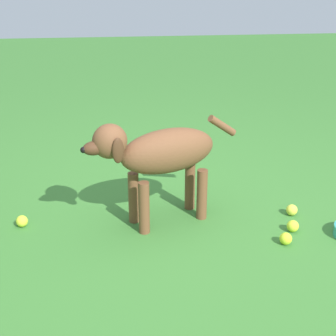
{
  "coord_description": "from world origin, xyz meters",
  "views": [
    {
      "loc": [
        2.47,
        -0.31,
        1.43
      ],
      "look_at": [
        -0.13,
        -0.03,
        0.32
      ],
      "focal_mm": 55.05,
      "sensor_mm": 36.0,
      "label": 1
    }
  ],
  "objects_px": {
    "tennis_ball_0": "(22,221)",
    "tennis_ball_2": "(292,210)",
    "tennis_ball_1": "(191,162)",
    "tennis_ball_3": "(293,226)",
    "dog": "(159,154)",
    "tennis_ball_4": "(286,239)"
  },
  "relations": [
    {
      "from": "tennis_ball_0",
      "to": "tennis_ball_1",
      "type": "distance_m",
      "value": 1.32
    },
    {
      "from": "tennis_ball_0",
      "to": "tennis_ball_3",
      "type": "bearing_deg",
      "value": 81.71
    },
    {
      "from": "tennis_ball_2",
      "to": "tennis_ball_4",
      "type": "height_order",
      "value": "same"
    },
    {
      "from": "tennis_ball_2",
      "to": "tennis_ball_1",
      "type": "bearing_deg",
      "value": -149.29
    },
    {
      "from": "tennis_ball_0",
      "to": "tennis_ball_1",
      "type": "bearing_deg",
      "value": 125.4
    },
    {
      "from": "tennis_ball_1",
      "to": "tennis_ball_4",
      "type": "height_order",
      "value": "same"
    },
    {
      "from": "dog",
      "to": "tennis_ball_2",
      "type": "height_order",
      "value": "dog"
    },
    {
      "from": "tennis_ball_2",
      "to": "tennis_ball_3",
      "type": "xyz_separation_m",
      "value": [
        0.19,
        -0.06,
        0.0
      ]
    },
    {
      "from": "tennis_ball_0",
      "to": "tennis_ball_4",
      "type": "relative_size",
      "value": 1.0
    },
    {
      "from": "tennis_ball_3",
      "to": "tennis_ball_4",
      "type": "bearing_deg",
      "value": -32.78
    },
    {
      "from": "tennis_ball_3",
      "to": "tennis_ball_4",
      "type": "relative_size",
      "value": 1.0
    },
    {
      "from": "tennis_ball_2",
      "to": "tennis_ball_4",
      "type": "bearing_deg",
      "value": -23.9
    },
    {
      "from": "tennis_ball_1",
      "to": "tennis_ball_2",
      "type": "height_order",
      "value": "same"
    },
    {
      "from": "dog",
      "to": "tennis_ball_0",
      "type": "height_order",
      "value": "dog"
    },
    {
      "from": "dog",
      "to": "tennis_ball_1",
      "type": "height_order",
      "value": "dog"
    },
    {
      "from": "dog",
      "to": "tennis_ball_3",
      "type": "xyz_separation_m",
      "value": [
        0.19,
        0.72,
        -0.38
      ]
    },
    {
      "from": "tennis_ball_0",
      "to": "tennis_ball_2",
      "type": "bearing_deg",
      "value": 88.82
    },
    {
      "from": "tennis_ball_0",
      "to": "tennis_ball_4",
      "type": "bearing_deg",
      "value": 76.33
    },
    {
      "from": "tennis_ball_0",
      "to": "tennis_ball_3",
      "type": "height_order",
      "value": "same"
    },
    {
      "from": "tennis_ball_2",
      "to": "tennis_ball_3",
      "type": "bearing_deg",
      "value": -17.07
    },
    {
      "from": "tennis_ball_0",
      "to": "tennis_ball_3",
      "type": "xyz_separation_m",
      "value": [
        0.22,
        1.49,
        0.0
      ]
    },
    {
      "from": "dog",
      "to": "tennis_ball_3",
      "type": "height_order",
      "value": "dog"
    }
  ]
}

